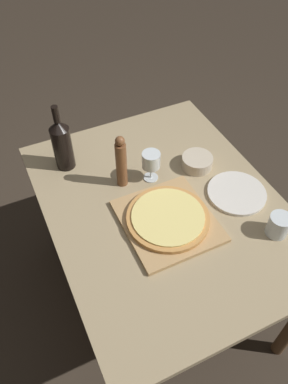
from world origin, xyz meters
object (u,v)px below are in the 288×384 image
Objects in this scene: wine_bottle at (62,144)px; small_bowl at (197,162)px; pepper_mill at (121,162)px; pizza at (168,218)px; wine_glass at (151,161)px.

wine_bottle is 0.60m from small_bowl.
pepper_mill is at bearing 172.38° from small_bowl.
small_bowl is (0.27, 0.23, -0.00)m from pizza.
wine_glass reaches higher than small_bowl.
wine_glass is 1.03× the size of small_bowl.
wine_bottle is 0.39m from wine_glass.
pizza is at bearing -61.31° from wine_bottle.
wine_bottle reaches higher than wine_glass.
pepper_mill is at bearing -48.54° from wine_bottle.
small_bowl is at bearing -7.62° from pepper_mill.
wine_bottle reaches higher than small_bowl.
small_bowl is (0.22, -0.02, -0.07)m from wine_glass.
wine_bottle is at bearing 118.69° from pizza.
pizza is 2.36× the size of small_bowl.
small_bowl reaches higher than pizza.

